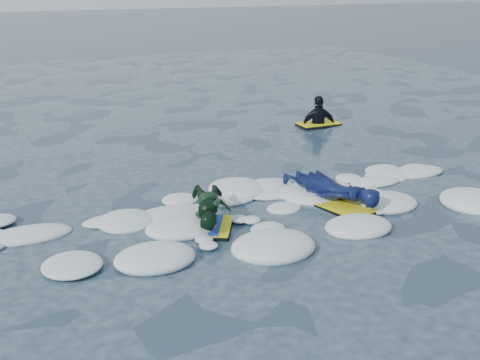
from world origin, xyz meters
The scene contains 5 objects.
ground centered at (0.00, 0.00, 0.00)m, with size 120.00×120.00×0.00m, color #1C3044.
foam_band centered at (0.00, 1.03, 0.00)m, with size 12.00×3.10×0.30m, color white, non-canonical shape.
prone_woman_unit centered at (2.69, 0.89, 0.24)m, with size 1.29×1.93×0.48m.
prone_child_unit centered at (0.50, 0.86, 0.26)m, with size 1.05×1.44×0.51m.
waiting_rider_unit centered at (5.23, 5.78, -0.03)m, with size 1.10×0.62×1.63m.
Camera 1 is at (-2.42, -7.22, 3.69)m, focal length 45.00 mm.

